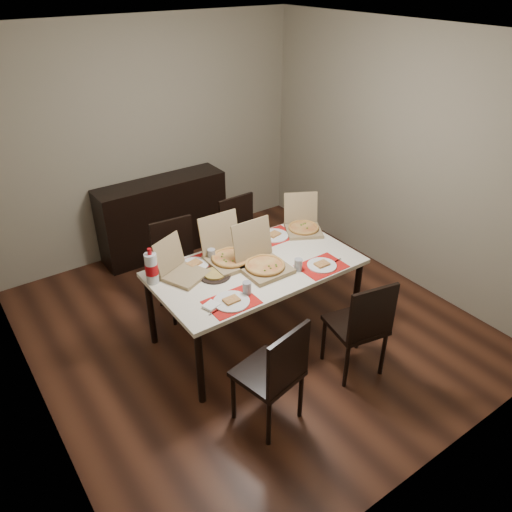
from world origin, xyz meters
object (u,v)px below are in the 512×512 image
chair_far_left (178,263)px  chair_far_right (243,237)px  sideboard (163,217)px  pizza_box_center (263,263)px  chair_near_right (361,324)px  soda_bottle (152,268)px  chair_near_left (275,372)px  dip_bowl (262,251)px  dining_table (256,272)px

chair_far_left → chair_far_right: bearing=5.5°
sideboard → pizza_box_center: size_ratio=3.51×
sideboard → chair_near_right: bearing=-82.3°
chair_far_left → sideboard: bearing=71.1°
pizza_box_center → soda_bottle: bearing=157.5°
sideboard → chair_near_left: bearing=-100.3°
pizza_box_center → soda_bottle: size_ratio=1.34×
dip_bowl → soda_bottle: 1.04m
dining_table → soda_bottle: bearing=161.2°
dip_bowl → chair_near_left: bearing=-121.8°
dining_table → soda_bottle: soda_bottle is taller
dining_table → chair_near_right: chair_near_right is taller
pizza_box_center → dip_bowl: bearing=54.3°
dining_table → chair_near_left: chair_near_left is taller
chair_near_right → pizza_box_center: pizza_box_center is taller
chair_far_right → dip_bowl: chair_far_right is taller
chair_near_right → pizza_box_center: 0.97m
dining_table → chair_near_right: size_ratio=1.94×
chair_far_right → soda_bottle: size_ratio=2.91×
dining_table → chair_far_left: chair_far_left is taller
sideboard → dining_table: sideboard is taller
sideboard → chair_near_left: 2.91m
sideboard → chair_near_left: (-0.52, -2.86, 0.06)m
chair_near_right → chair_far_left: (-0.77, 1.71, 0.00)m
dip_bowl → chair_far_left: bearing=130.1°
pizza_box_center → dip_bowl: (0.16, 0.22, -0.04)m
sideboard → soda_bottle: 1.90m
dip_bowl → sideboard: bearing=95.2°
sideboard → chair_far_right: chair_far_right is taller
pizza_box_center → soda_bottle: (-0.86, 0.36, 0.08)m
chair_near_right → pizza_box_center: size_ratio=2.17×
chair_far_left → soda_bottle: bearing=-133.1°
chair_near_left → soda_bottle: (-0.34, 1.23, 0.37)m
pizza_box_center → dip_bowl: pizza_box_center is taller
chair_near_right → chair_far_right: 1.79m
dining_table → chair_near_right: 1.01m
chair_near_left → chair_far_left: 1.74m
chair_far_left → dining_table: bearing=-65.4°
chair_near_left → chair_far_right: 2.05m
chair_far_right → chair_far_left: bearing=-174.5°
chair_near_left → dining_table: bearing=62.1°
chair_near_left → chair_far_right: (0.95, 1.82, 0.00)m
pizza_box_center → dip_bowl: size_ratio=3.23×
sideboard → chair_far_right: (0.43, -1.04, 0.06)m
chair_near_left → soda_bottle: soda_bottle is taller
chair_far_right → sideboard: bearing=112.4°
dining_table → pizza_box_center: bearing=-74.9°
pizza_box_center → chair_near_left: bearing=-120.8°
pizza_box_center → chair_near_right: bearing=-65.5°
sideboard → chair_near_left: chair_near_left is taller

